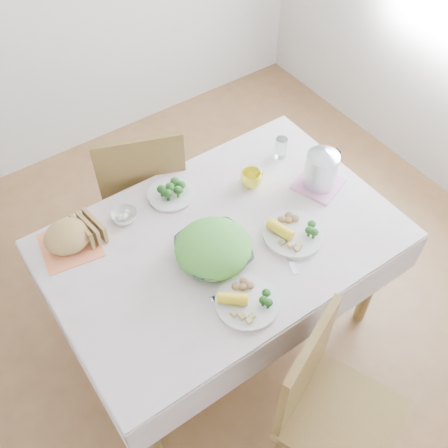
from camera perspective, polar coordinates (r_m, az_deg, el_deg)
floor at (r=2.92m, az=-0.10°, el=-10.81°), size 3.60×3.60×0.00m
dining_table at (r=2.60m, az=-0.11°, el=-6.78°), size 1.40×0.90×0.75m
tablecloth at (r=2.29m, az=-0.12°, el=-1.56°), size 1.50×1.00×0.01m
chair_near at (r=2.26m, az=12.73°, el=-19.92°), size 0.56×0.56×0.94m
chair_far at (r=2.92m, az=-8.76°, el=3.82°), size 0.58×0.58×0.99m
salad_bowl at (r=2.19m, az=-1.16°, el=-3.07°), size 0.35×0.35×0.07m
dinner_plate_left at (r=2.08m, az=2.55°, el=-8.53°), size 0.35×0.35×0.02m
dinner_plate_right at (r=2.30m, az=7.54°, el=-1.09°), size 0.30×0.30×0.02m
broccoli_plate at (r=2.45m, az=-5.82°, el=3.19°), size 0.27×0.27×0.02m
napkin at (r=2.35m, az=-16.37°, el=-2.22°), size 0.28×0.28×0.00m
bread_loaf at (r=2.31m, az=-16.67°, el=-1.36°), size 0.22×0.21×0.12m
fruit_bowl at (r=2.38m, az=-10.78°, el=0.86°), size 0.14×0.14×0.04m
yellow_mug at (r=2.47m, az=2.97°, el=4.97°), size 0.11×0.11×0.08m
glass_tumbler at (r=2.61m, az=6.24°, el=8.41°), size 0.07×0.07×0.11m
pink_tray at (r=2.52m, az=10.21°, el=4.31°), size 0.25×0.25×0.02m
electric_kettle at (r=2.45m, az=10.57°, el=6.15°), size 0.18×0.18×0.21m
fork_left at (r=2.17m, az=0.72°, el=-5.13°), size 0.05×0.20×0.00m
fork_right at (r=2.23m, az=7.00°, el=-3.53°), size 0.08×0.19×0.00m
knife at (r=2.12m, az=1.17°, el=-7.33°), size 0.19×0.06×0.00m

